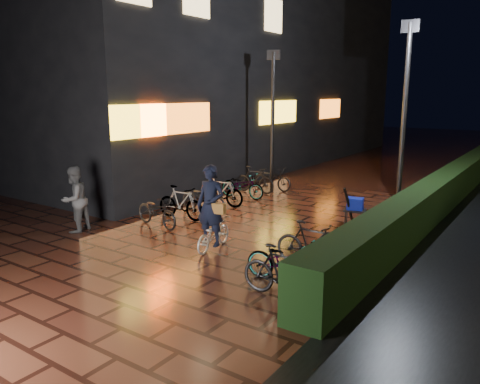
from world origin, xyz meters
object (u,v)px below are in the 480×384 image
Objects in this scene: cyclist at (212,219)px; traffic_barrier at (377,239)px; cart_assembly at (355,205)px; bystander_person at (74,199)px.

traffic_barrier is at bearing 30.56° from cyclist.
cyclist is 1.83× the size of cart_assembly.
cyclist reaches higher than traffic_barrier.
bystander_person is at bearing -158.38° from traffic_barrier.
cart_assembly is at bearing 123.75° from traffic_barrier.
cyclist is at bearing 90.00° from bystander_person.
bystander_person is 3.69m from cyclist.
traffic_barrier is 2.20m from cart_assembly.
cyclist is at bearing -149.44° from traffic_barrier.
cart_assembly reaches higher than traffic_barrier.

